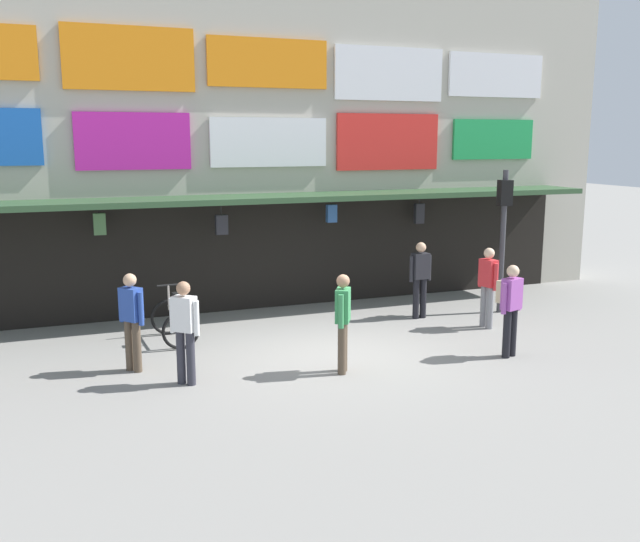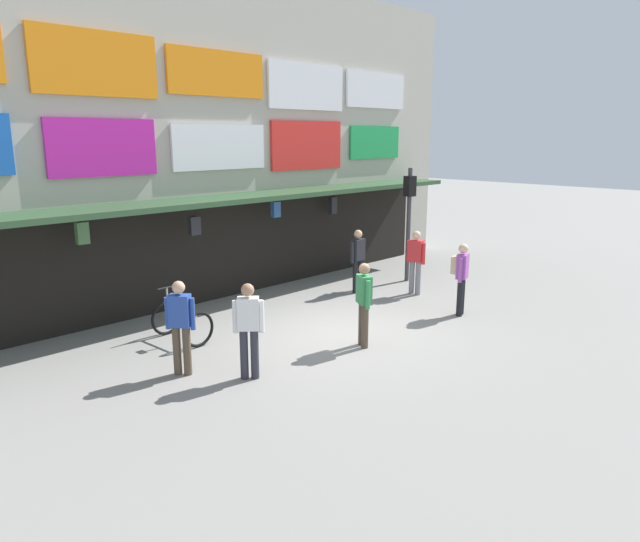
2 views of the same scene
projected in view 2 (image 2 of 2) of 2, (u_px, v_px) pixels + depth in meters
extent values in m
plane|color=gray|center=(338.00, 333.00, 12.22)|extent=(80.00, 80.00, 0.00)
cube|color=#B2AD9E|center=(204.00, 138.00, 14.46)|extent=(18.00, 1.20, 8.00)
cube|color=#2D4C2D|center=(238.00, 198.00, 13.88)|extent=(15.30, 1.40, 0.12)
cube|color=orange|center=(96.00, 63.00, 11.63)|extent=(2.65, 0.08, 1.28)
cube|color=orange|center=(217.00, 73.00, 13.67)|extent=(2.72, 0.08, 1.05)
cube|color=white|center=(307.00, 87.00, 15.74)|extent=(2.77, 0.08, 1.22)
cube|color=white|center=(376.00, 90.00, 17.77)|extent=(2.68, 0.08, 1.05)
cube|color=#B71E93|center=(103.00, 148.00, 12.01)|extent=(2.36, 0.08, 1.18)
cube|color=white|center=(220.00, 147.00, 14.06)|extent=(2.69, 0.08, 1.08)
cube|color=red|center=(307.00, 145.00, 16.10)|extent=(2.63, 0.08, 1.32)
cube|color=green|center=(375.00, 142.00, 18.13)|extent=(2.32, 0.08, 0.99)
cylinder|color=black|center=(81.00, 218.00, 11.46)|extent=(0.02, 0.02, 0.15)
cube|color=#477042|center=(82.00, 233.00, 11.52)|extent=(0.24, 0.14, 0.44)
cylinder|color=black|center=(194.00, 211.00, 13.00)|extent=(0.02, 0.02, 0.26)
cube|color=#232328|center=(194.00, 226.00, 13.08)|extent=(0.25, 0.15, 0.42)
cylinder|color=black|center=(276.00, 199.00, 14.89)|extent=(0.02, 0.02, 0.14)
cube|color=#2D5693|center=(276.00, 209.00, 14.95)|extent=(0.23, 0.14, 0.40)
cylinder|color=black|center=(333.00, 194.00, 16.68)|extent=(0.02, 0.02, 0.21)
cube|color=#232328|center=(333.00, 205.00, 16.75)|extent=(0.23, 0.14, 0.48)
cube|color=black|center=(223.00, 249.00, 14.66)|extent=(15.30, 0.04, 2.50)
cylinder|color=#38383D|center=(408.00, 225.00, 16.26)|extent=(0.12, 0.12, 3.20)
cube|color=black|center=(410.00, 186.00, 16.01)|extent=(0.32, 0.28, 0.56)
sphere|color=black|center=(407.00, 181.00, 16.08)|extent=(0.15, 0.15, 0.15)
sphere|color=#19DB3D|center=(406.00, 190.00, 16.14)|extent=(0.15, 0.15, 0.15)
torus|color=black|center=(166.00, 318.00, 12.04)|extent=(0.72, 0.10, 0.72)
torus|color=black|center=(199.00, 329.00, 11.32)|extent=(0.72, 0.10, 0.72)
cylinder|color=#A3998E|center=(181.00, 312.00, 11.62)|extent=(0.10, 0.99, 0.05)
cylinder|color=#A3998E|center=(186.00, 305.00, 11.48)|extent=(0.04, 0.04, 0.35)
cube|color=black|center=(185.00, 296.00, 11.43)|extent=(0.11, 0.21, 0.06)
cylinder|color=#A3998E|center=(167.00, 299.00, 11.89)|extent=(0.04, 0.04, 0.50)
cylinder|color=black|center=(167.00, 288.00, 11.83)|extent=(0.44, 0.06, 0.04)
cylinder|color=brown|center=(362.00, 323.00, 11.44)|extent=(0.14, 0.14, 0.88)
cylinder|color=brown|center=(365.00, 326.00, 11.27)|extent=(0.14, 0.14, 0.88)
cube|color=#388E51|center=(364.00, 289.00, 11.19)|extent=(0.37, 0.42, 0.56)
sphere|color=#A87A5B|center=(364.00, 269.00, 11.09)|extent=(0.22, 0.22, 0.22)
cylinder|color=#388E51|center=(360.00, 289.00, 11.40)|extent=(0.09, 0.09, 0.56)
cylinder|color=#388E51|center=(368.00, 295.00, 10.99)|extent=(0.09, 0.09, 0.56)
cylinder|color=black|center=(360.00, 276.00, 15.34)|extent=(0.14, 0.14, 0.88)
cylinder|color=black|center=(355.00, 277.00, 15.21)|extent=(0.14, 0.14, 0.88)
cube|color=#232328|center=(358.00, 250.00, 15.11)|extent=(0.37, 0.24, 0.56)
sphere|color=tan|center=(358.00, 234.00, 15.02)|extent=(0.22, 0.22, 0.22)
cylinder|color=#232328|center=(363.00, 250.00, 15.28)|extent=(0.09, 0.09, 0.56)
cylinder|color=#232328|center=(353.00, 253.00, 14.97)|extent=(0.09, 0.09, 0.56)
cylinder|color=black|center=(462.00, 296.00, 13.42)|extent=(0.14, 0.14, 0.88)
cylinder|color=black|center=(460.00, 298.00, 13.26)|extent=(0.14, 0.14, 0.88)
cube|color=#9E4CA8|center=(462.00, 266.00, 13.17)|extent=(0.41, 0.32, 0.56)
sphere|color=beige|center=(464.00, 249.00, 13.08)|extent=(0.22, 0.22, 0.22)
cylinder|color=#9E4CA8|center=(464.00, 266.00, 13.38)|extent=(0.09, 0.09, 0.56)
cylinder|color=#9E4CA8|center=(460.00, 270.00, 12.99)|extent=(0.09, 0.09, 0.56)
cube|color=tan|center=(456.00, 265.00, 13.24)|extent=(0.32, 0.24, 0.40)
cylinder|color=brown|center=(187.00, 351.00, 9.99)|extent=(0.14, 0.14, 0.88)
cylinder|color=brown|center=(177.00, 350.00, 10.01)|extent=(0.14, 0.14, 0.88)
cube|color=#28479E|center=(180.00, 311.00, 9.83)|extent=(0.40, 0.42, 0.56)
sphere|color=tan|center=(178.00, 287.00, 9.74)|extent=(0.22, 0.22, 0.22)
cylinder|color=#28479E|center=(192.00, 314.00, 9.82)|extent=(0.09, 0.09, 0.56)
cylinder|color=#28479E|center=(167.00, 313.00, 9.87)|extent=(0.09, 0.09, 0.56)
cylinder|color=gray|center=(412.00, 277.00, 15.16)|extent=(0.14, 0.14, 0.88)
cylinder|color=gray|center=(418.00, 278.00, 15.05)|extent=(0.14, 0.14, 0.88)
cube|color=red|center=(416.00, 251.00, 14.94)|extent=(0.27, 0.39, 0.56)
sphere|color=beige|center=(417.00, 235.00, 14.85)|extent=(0.22, 0.22, 0.22)
cylinder|color=red|center=(408.00, 252.00, 15.08)|extent=(0.09, 0.09, 0.56)
cylinder|color=red|center=(424.00, 254.00, 14.83)|extent=(0.09, 0.09, 0.56)
cylinder|color=#2D2D38|center=(244.00, 354.00, 9.83)|extent=(0.14, 0.14, 0.88)
cylinder|color=#2D2D38|center=(255.00, 354.00, 9.84)|extent=(0.14, 0.14, 0.88)
cube|color=white|center=(248.00, 314.00, 9.67)|extent=(0.41, 0.41, 0.56)
sphere|color=#A87A5B|center=(248.00, 290.00, 9.58)|extent=(0.22, 0.22, 0.22)
cylinder|color=white|center=(235.00, 317.00, 9.67)|extent=(0.09, 0.09, 0.56)
cylinder|color=white|center=(261.00, 316.00, 9.69)|extent=(0.09, 0.09, 0.56)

